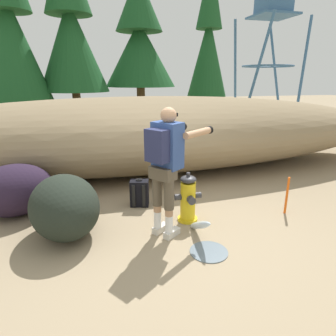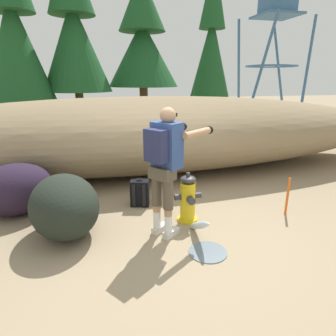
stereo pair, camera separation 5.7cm
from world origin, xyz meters
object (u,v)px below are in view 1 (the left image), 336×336
utility_worker (167,157)px  boulder_mid (15,190)px  boulder_large (65,207)px  spare_backpack (140,193)px  fire_hydrant (188,199)px  watchtower (274,1)px  survey_stake (287,195)px

utility_worker → boulder_mid: (-2.14, 1.15, -0.68)m
boulder_large → spare_backpack: bearing=33.4°
fire_hydrant → spare_backpack: (-0.62, 0.71, -0.13)m
boulder_large → boulder_mid: (-0.81, 0.87, -0.02)m
utility_worker → boulder_large: bearing=131.1°
watchtower → survey_stake: watchtower is taller
fire_hydrant → watchtower: watchtower is taller
utility_worker → survey_stake: utility_worker is taller
watchtower → fire_hydrant: bearing=-125.4°
boulder_mid → survey_stake: size_ratio=1.91×
boulder_mid → boulder_large: bearing=-47.2°
watchtower → boulder_large: bearing=-130.0°
survey_stake → utility_worker: bearing=-175.7°
utility_worker → watchtower: watchtower is taller
boulder_mid → watchtower: 18.11m
boulder_mid → survey_stake: (4.10, -1.00, -0.10)m
fire_hydrant → survey_stake: size_ratio=1.26×
boulder_large → fire_hydrant: bearing=0.5°
utility_worker → spare_backpack: bearing=65.5°
utility_worker → survey_stake: (1.96, 0.15, -0.79)m
boulder_mid → watchtower: size_ratio=0.14×
boulder_large → watchtower: bearing=50.0°
spare_backpack → watchtower: watchtower is taller
watchtower → survey_stake: size_ratio=14.13×
spare_backpack → watchtower: 17.09m
utility_worker → fire_hydrant: bearing=-0.4°
boulder_large → boulder_mid: boulder_large is taller
fire_hydrant → watchtower: 17.23m
fire_hydrant → survey_stake: (1.57, -0.14, -0.05)m
fire_hydrant → boulder_mid: size_ratio=0.66×
fire_hydrant → boulder_large: size_ratio=0.65×
boulder_mid → watchtower: bearing=46.0°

